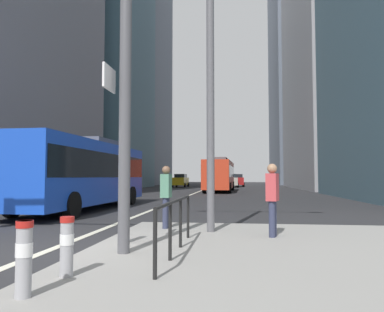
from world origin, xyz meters
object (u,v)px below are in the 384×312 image
traffic_signal_gantry (20,45)px  bollard_back (125,219)px  city_bus_blue_oncoming (84,170)px  bollard_left (24,255)px  car_receding_near (231,180)px  pedestrian_walking (166,193)px  bollard_right (67,243)px  car_receding_far (237,180)px  pedestrian_waiting (272,196)px  city_bus_red_receding (220,174)px  car_oncoming_mid (181,180)px  street_lamp_post (210,34)px

traffic_signal_gantry → bollard_back: traffic_signal_gantry is taller
city_bus_blue_oncoming → bollard_left: bearing=-69.4°
car_receding_near → bollard_back: 46.34m
pedestrian_walking → car_receding_near: bearing=88.6°
bollard_right → car_receding_far: bearing=87.4°
car_receding_near → pedestrian_waiting: size_ratio=2.68×
city_bus_red_receding → car_oncoming_mid: city_bus_red_receding is taller
bollard_left → bollard_back: size_ratio=1.00×
car_oncoming_mid → pedestrian_walking: size_ratio=2.67×
city_bus_blue_oncoming → car_receding_far: city_bus_blue_oncoming is taller
bollard_right → pedestrian_waiting: bearing=50.1°
city_bus_blue_oncoming → bollard_back: (4.75, -8.82, -1.19)m
bollard_back → pedestrian_walking: size_ratio=0.52×
bollard_back → pedestrian_waiting: pedestrian_waiting is taller
city_bus_blue_oncoming → car_oncoming_mid: size_ratio=2.43×
bollard_right → pedestrian_walking: size_ratio=0.49×
car_receding_far → car_receding_near: bearing=-104.4°
city_bus_red_receding → bollard_left: size_ratio=12.62×
city_bus_blue_oncoming → bollard_back: size_ratio=12.42×
bollard_left → street_lamp_post: bearing=71.4°
city_bus_red_receding → traffic_signal_gantry: (-2.42, -31.55, 2.29)m
car_receding_far → street_lamp_post: (-0.72, -47.99, 4.29)m
car_receding_far → bollard_back: bearing=-92.8°
car_receding_near → car_receding_far: size_ratio=1.11×
bollard_back → pedestrian_waiting: bearing=20.0°
city_bus_red_receding → pedestrian_waiting: 29.47m
bollard_left → pedestrian_waiting: size_ratio=0.52×
city_bus_red_receding → pedestrian_waiting: (2.60, -29.35, -0.74)m
street_lamp_post → bollard_left: bearing=-108.6°
car_receding_far → bollard_left: size_ratio=4.66×
pedestrian_walking → street_lamp_post: bearing=-21.5°
car_oncoming_mid → pedestrian_waiting: 46.12m
traffic_signal_gantry → bollard_back: size_ratio=7.21×
pedestrian_walking → city_bus_blue_oncoming: bearing=128.4°
city_bus_blue_oncoming → bollard_right: city_bus_blue_oncoming is taller
car_receding_far → bollard_right: size_ratio=4.93×
car_oncoming_mid → traffic_signal_gantry: traffic_signal_gantry is taller
city_bus_red_receding → car_oncoming_mid: 17.17m
bollard_back → city_bus_blue_oncoming: bearing=118.3°
city_bus_red_receding → car_receding_far: (1.83, 19.25, -0.85)m
car_receding_near → car_receding_far: (0.88, 3.45, -0.00)m
bollard_back → city_bus_red_receding: bearing=88.9°
street_lamp_post → bollard_left: (-1.79, -5.35, -4.64)m
bollard_right → traffic_signal_gantry: bearing=138.3°
city_bus_red_receding → pedestrian_waiting: size_ratio=6.56×
street_lamp_post → traffic_signal_gantry: bearing=-141.5°
street_lamp_post → pedestrian_waiting: bearing=-22.5°
traffic_signal_gantry → bollard_left: bearing=-55.5°
traffic_signal_gantry → bollard_right: bearing=-41.7°
car_receding_far → traffic_signal_gantry: (-4.25, -50.80, 3.14)m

